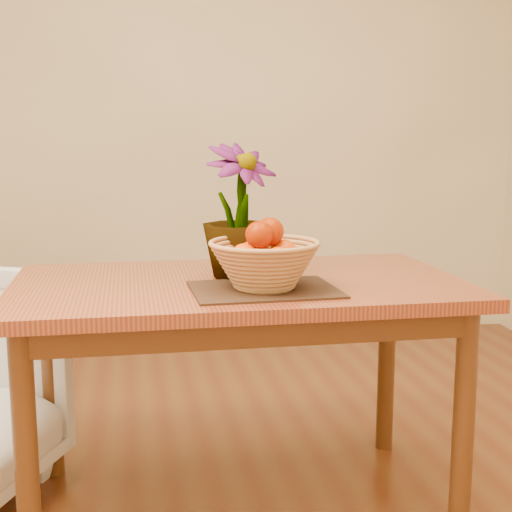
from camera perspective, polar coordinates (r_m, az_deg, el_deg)
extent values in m
cube|color=#FEEBC1|center=(4.13, -5.66, 11.65)|extent=(4.00, 0.02, 2.70)
cube|color=brown|center=(2.24, -1.40, -2.45)|extent=(1.40, 0.80, 0.04)
cube|color=#492811|center=(2.25, -1.39, -3.94)|extent=(1.28, 0.68, 0.08)
cylinder|color=#492811|center=(2.05, -17.91, -15.16)|extent=(0.06, 0.06, 0.71)
cylinder|color=#492811|center=(2.24, 16.26, -12.87)|extent=(0.06, 0.06, 0.71)
cylinder|color=#492811|center=(2.64, -16.08, -9.40)|extent=(0.06, 0.06, 0.71)
cylinder|color=#492811|center=(2.79, 10.40, -8.13)|extent=(0.06, 0.06, 0.71)
cube|color=#332112|center=(2.09, 0.66, -2.69)|extent=(0.43, 0.33, 0.01)
cylinder|color=#B47D4B|center=(2.09, 0.66, -2.50)|extent=(0.16, 0.16, 0.01)
sphere|color=#DE4003|center=(2.07, 0.67, -0.17)|extent=(0.07, 0.07, 0.07)
sphere|color=#DE4003|center=(2.11, 2.21, 0.20)|extent=(0.08, 0.08, 0.08)
sphere|color=#DE4003|center=(2.13, -0.39, 0.19)|extent=(0.08, 0.08, 0.08)
sphere|color=#DE4003|center=(2.03, -0.94, -0.15)|extent=(0.08, 0.08, 0.08)
sphere|color=#DE4003|center=(2.01, 1.78, -0.34)|extent=(0.08, 0.08, 0.08)
sphere|color=#DE4003|center=(2.08, 1.09, 1.96)|extent=(0.08, 0.08, 0.08)
sphere|color=#DE4003|center=(2.03, 0.24, 1.71)|extent=(0.08, 0.08, 0.08)
sphere|color=#DE4003|center=(2.08, 1.09, 1.96)|extent=(0.08, 0.08, 0.08)
sphere|color=#DE4003|center=(2.03, 0.24, 1.71)|extent=(0.08, 0.08, 0.08)
imported|color=#164F17|center=(2.26, -1.35, 3.63)|extent=(0.33, 0.33, 0.43)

